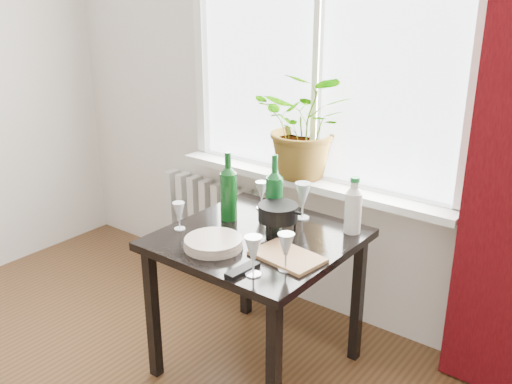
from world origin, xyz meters
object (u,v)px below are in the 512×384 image
Objects in this scene: potted_plant at (308,125)px; wineglass_far_right at (286,251)px; wineglass_front_right at (253,256)px; cutting_board at (287,257)px; radiator at (213,221)px; fondue_pot at (278,219)px; wineglass_back_left at (261,195)px; wine_bottle_right at (274,190)px; tv_remote at (243,270)px; wine_bottle_left at (228,186)px; table at (257,253)px; wineglass_front_left at (179,216)px; plate_stack at (213,243)px; cleaning_bottle at (353,205)px; bottle_amber at (274,196)px; wineglass_back_center at (303,200)px.

potted_plant reaches higher than wineglass_far_right.
potted_plant is 3.49× the size of wineglass_far_right.
wineglass_front_right reaches higher than cutting_board.
potted_plant reaches higher than radiator.
wineglass_back_left is at bearing 160.25° from fondue_pot.
tv_remote is at bearing -68.66° from wine_bottle_right.
radiator is 0.86m from wineglass_back_left.
radiator is 2.22× the size of wine_bottle_left.
radiator is 1.09m from wine_bottle_right.
wineglass_front_left is (-0.35, -0.17, 0.16)m from table.
plate_stack reaches higher than table.
cleaning_bottle reaches higher than wineglass_back_left.
wineglass_front_left is 0.27m from plate_stack.
plate_stack is at bearing -176.72° from wineglass_far_right.
wine_bottle_left reaches higher than fondue_pot.
wine_bottle_right is at bearing 81.10° from plate_stack.
cleaning_bottle is 1.29× the size of fondue_pot.
cutting_board reaches higher than radiator.
cleaning_bottle is (0.36, 0.15, -0.04)m from wine_bottle_right.
wineglass_back_left is (0.04, 0.21, -0.10)m from wine_bottle_left.
wine_bottle_right is at bearing -76.71° from potted_plant.
bottle_amber is 0.16m from fondue_pot.
wineglass_back_center is at bearing 80.48° from table.
cleaning_bottle is 0.53m from wineglass_back_left.
wine_bottle_right reaches higher than wineglass_front_right.
wineglass_far_right is (0.32, -0.36, -0.10)m from wine_bottle_right.
wineglass_far_right reaches higher than fondue_pot.
wineglass_back_left is (-0.19, 0.29, 0.17)m from table.
cleaning_bottle reaches higher than table.
wineglass_back_center reaches higher than fondue_pot.
wine_bottle_right is 0.24m from wineglass_back_left.
wineglass_far_right is at bearing 55.56° from wineglass_front_right.
wineglass_front_right is at bearing -55.61° from wineglass_back_left.
wineglass_front_left is at bearing -108.39° from wineglass_back_left.
wineglass_front_right is at bearing -14.41° from wineglass_front_left.
wine_bottle_right reaches higher than wineglass_far_right.
wineglass_front_left is 0.65× the size of fondue_pot.
radiator is at bearing 132.03° from plate_stack.
wineglass_back_center is at bearing 104.91° from tv_remote.
wineglass_front_left is 0.52× the size of plate_stack.
bottle_amber reaches higher than fondue_pot.
plate_stack is (0.11, -0.51, -0.05)m from wineglass_back_left.
plate_stack reaches higher than tv_remote.
wineglass_back_left is (-0.15, 0.10, -0.06)m from bottle_amber.
cleaning_bottle is at bearing 0.30° from wineglass_back_center.
tv_remote is (0.19, -0.49, -0.17)m from wine_bottle_right.
wineglass_far_right is at bearing -62.27° from potted_plant.
wineglass_far_right is 0.37m from fondue_pot.
cleaning_bottle is at bearing -15.12° from radiator.
potted_plant is at bearing 111.86° from tv_remote.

